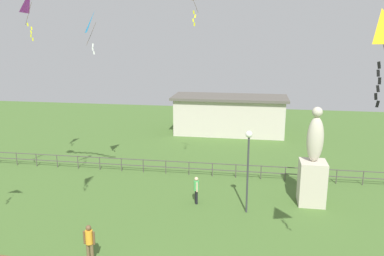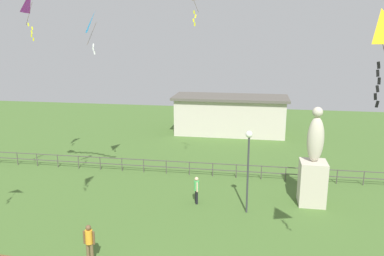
{
  "view_description": "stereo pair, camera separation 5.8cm",
  "coord_description": "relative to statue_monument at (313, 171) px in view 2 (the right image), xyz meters",
  "views": [
    {
      "loc": [
        3.84,
        -10.26,
        9.18
      ],
      "look_at": [
        1.09,
        6.38,
        5.15
      ],
      "focal_mm": 35.84,
      "sensor_mm": 36.0,
      "label": 1
    },
    {
      "loc": [
        3.89,
        -10.25,
        9.18
      ],
      "look_at": [
        1.09,
        6.38,
        5.15
      ],
      "focal_mm": 35.84,
      "sensor_mm": 36.0,
      "label": 2
    }
  ],
  "objects": [
    {
      "name": "statue_monument",
      "position": [
        0.0,
        0.0,
        0.0
      ],
      "size": [
        1.44,
        1.44,
        5.54
      ],
      "color": "beige",
      "rests_on": "ground_plane"
    },
    {
      "name": "lamppost",
      "position": [
        -3.55,
        -1.72,
        1.31
      ],
      "size": [
        0.36,
        0.36,
        4.5
      ],
      "color": "#38383D",
      "rests_on": "ground_plane"
    },
    {
      "name": "person_0",
      "position": [
        -6.37,
        -1.05,
        -1.05
      ],
      "size": [
        0.29,
        0.45,
        1.58
      ],
      "color": "black",
      "rests_on": "ground_plane"
    },
    {
      "name": "person_2",
      "position": [
        -9.85,
        -7.48,
        -1.0
      ],
      "size": [
        0.51,
        0.31,
        1.67
      ],
      "color": "brown",
      "rests_on": "ground_plane"
    },
    {
      "name": "kite_3",
      "position": [
        -12.64,
        0.99,
        7.97
      ],
      "size": [
        1.05,
        1.17,
        2.49
      ],
      "color": "#198CD1"
    },
    {
      "name": "kite_6",
      "position": [
        0.05,
        -9.15,
        7.3
      ],
      "size": [
        0.9,
        0.92,
        2.67
      ],
      "color": "yellow"
    },
    {
      "name": "kite_7",
      "position": [
        -16.79,
        1.33,
        9.17
      ],
      "size": [
        0.85,
        1.26,
        2.96
      ],
      "color": "#B22DB2"
    },
    {
      "name": "waterfront_railing",
      "position": [
        -7.53,
        3.38,
        -1.33
      ],
      "size": [
        36.04,
        0.06,
        0.95
      ],
      "color": "#4C4742",
      "rests_on": "ground_plane"
    },
    {
      "name": "pavilion_building",
      "position": [
        -5.66,
        15.38,
        -0.11
      ],
      "size": [
        10.86,
        4.41,
        3.65
      ],
      "color": "beige",
      "rests_on": "ground_plane"
    }
  ]
}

